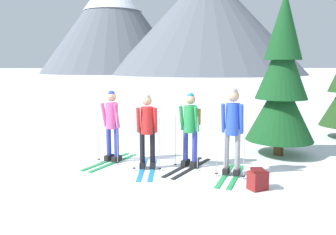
% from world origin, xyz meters
% --- Properties ---
extents(ground_plane, '(400.00, 400.00, 0.00)m').
position_xyz_m(ground_plane, '(0.00, 0.00, 0.00)').
color(ground_plane, white).
extents(skier_in_pink, '(1.13, 1.61, 1.65)m').
position_xyz_m(skier_in_pink, '(-1.16, 0.58, 0.89)').
color(skier_in_pink, green).
rests_on(skier_in_pink, ground).
extents(skier_in_red, '(0.61, 1.62, 1.62)m').
position_xyz_m(skier_in_red, '(-0.34, -0.01, 0.87)').
color(skier_in_red, '#1E84D1').
rests_on(skier_in_red, ground).
extents(skier_in_green, '(1.19, 1.63, 1.63)m').
position_xyz_m(skier_in_green, '(0.60, 0.11, 0.91)').
color(skier_in_green, black).
rests_on(skier_in_green, ground).
extents(skier_in_blue, '(0.89, 1.60, 1.77)m').
position_xyz_m(skier_in_blue, '(1.39, -0.51, 1.01)').
color(skier_in_blue, green).
rests_on(skier_in_blue, ground).
extents(pine_tree_near, '(1.64, 1.64, 3.96)m').
position_xyz_m(pine_tree_near, '(2.90, 1.05, 1.81)').
color(pine_tree_near, '#51381E').
rests_on(pine_tree_near, ground).
extents(backpack_on_snow_front, '(0.39, 0.35, 0.38)m').
position_xyz_m(backpack_on_snow_front, '(1.68, -1.36, 0.19)').
color(backpack_on_snow_front, maroon).
rests_on(backpack_on_snow_front, ground).
extents(mountain_ridge_distant, '(63.41, 51.71, 25.08)m').
position_xyz_m(mountain_ridge_distant, '(1.52, 78.77, 12.38)').
color(mountain_ridge_distant, slate).
rests_on(mountain_ridge_distant, ground).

